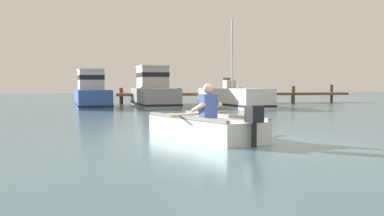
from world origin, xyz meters
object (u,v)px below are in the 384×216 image
rowboat_with_person (202,126)px  moored_boat_white (233,98)px  moored_boat_blue (91,93)px  moored_boat_grey (153,91)px

rowboat_with_person → moored_boat_white: size_ratio=0.57×
moored_boat_blue → moored_boat_white: moored_boat_white is taller
rowboat_with_person → moored_boat_blue: size_ratio=0.61×
rowboat_with_person → moored_boat_grey: 14.51m
moored_boat_blue → moored_boat_white: 7.57m
moored_boat_blue → moored_boat_white: (7.32, -1.92, -0.27)m
moored_boat_blue → moored_boat_white: size_ratio=0.94×
moored_boat_grey → rowboat_with_person: bearing=-94.4°
rowboat_with_person → moored_boat_blue: bearing=98.9°
rowboat_with_person → moored_boat_white: 13.42m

